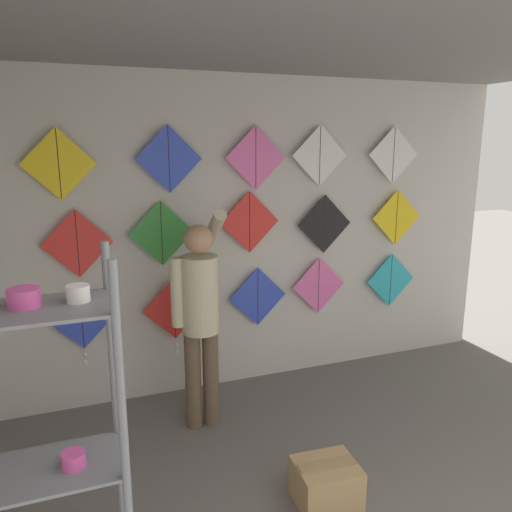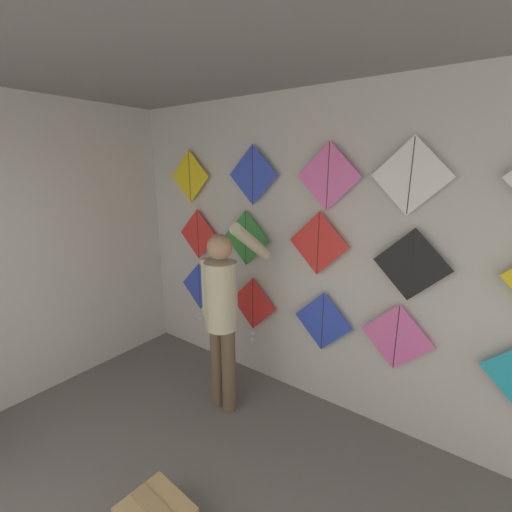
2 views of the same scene
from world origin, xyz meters
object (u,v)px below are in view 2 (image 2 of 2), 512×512
(kite_2, at_px, (323,321))
(kite_10, at_px, (190,176))
(kite_6, at_px, (246,238))
(kite_7, at_px, (319,244))
(kite_11, at_px, (253,175))
(kite_13, at_px, (411,176))
(kite_1, at_px, (253,306))
(kite_0, at_px, (200,289))
(shopkeeper, at_px, (222,308))
(kite_3, at_px, (396,337))
(kite_5, at_px, (198,234))
(kite_8, at_px, (411,265))
(kite_12, at_px, (328,176))

(kite_2, relative_size, kite_10, 1.00)
(kite_6, relative_size, kite_7, 1.00)
(kite_7, xyz_separation_m, kite_11, (-0.70, 0.00, 0.56))
(kite_11, xyz_separation_m, kite_13, (1.38, 0.00, 0.01))
(kite_1, bearing_deg, kite_0, 180.00)
(shopkeeper, relative_size, kite_6, 3.15)
(shopkeeper, distance_m, kite_0, 1.04)
(shopkeeper, bearing_deg, kite_3, 26.32)
(kite_5, distance_m, kite_6, 0.67)
(kite_3, bearing_deg, kite_10, 180.00)
(kite_8, height_order, kite_11, kite_11)
(kite_0, distance_m, kite_12, 1.99)
(kite_13, bearing_deg, kite_0, -179.98)
(kite_5, distance_m, kite_8, 2.20)
(shopkeeper, relative_size, kite_5, 3.15)
(kite_2, bearing_deg, kite_11, 180.00)
(kite_10, bearing_deg, kite_3, 0.00)
(kite_0, bearing_deg, kite_2, 0.03)
(kite_5, xyz_separation_m, kite_7, (1.46, 0.00, 0.09))
(shopkeeper, bearing_deg, kite_1, 102.11)
(shopkeeper, distance_m, kite_5, 1.11)
(kite_7, distance_m, kite_13, 0.89)
(kite_8, bearing_deg, shopkeeper, -157.65)
(kite_1, xyz_separation_m, kite_10, (-0.84, 0.00, 1.28))
(kite_2, relative_size, kite_6, 1.00)
(kite_8, height_order, kite_12, kite_12)
(kite_5, height_order, kite_10, kite_10)
(kite_1, bearing_deg, kite_10, 179.95)
(kite_8, relative_size, kite_12, 1.00)
(kite_11, bearing_deg, kite_13, 0.00)
(kite_3, relative_size, kite_11, 1.00)
(kite_10, distance_m, kite_12, 1.60)
(kite_7, bearing_deg, kite_0, -179.97)
(kite_0, relative_size, kite_13, 1.25)
(shopkeeper, bearing_deg, kite_8, 25.64)
(kite_7, bearing_deg, kite_5, 180.00)
(kite_12, bearing_deg, kite_1, -179.95)
(kite_6, bearing_deg, kite_1, -0.46)
(kite_3, relative_size, kite_6, 1.00)
(shopkeeper, height_order, kite_2, shopkeeper)
(kite_2, distance_m, kite_3, 0.63)
(kite_13, bearing_deg, kite_5, 180.00)
(kite_13, bearing_deg, kite_8, 0.00)
(kite_13, bearing_deg, kite_12, 180.00)
(kite_0, height_order, kite_5, kite_5)
(shopkeeper, distance_m, kite_13, 1.80)
(kite_2, height_order, kite_5, kite_5)
(kite_7, distance_m, kite_12, 0.56)
(kite_8, bearing_deg, kite_10, 180.00)
(kite_0, bearing_deg, kite_13, 0.02)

